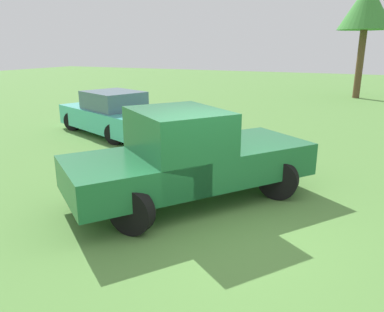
# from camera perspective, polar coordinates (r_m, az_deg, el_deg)

# --- Properties ---
(ground_plane) EXTENTS (80.00, 80.00, 0.00)m
(ground_plane) POSITION_cam_1_polar(r_m,az_deg,el_deg) (6.29, 4.21, -11.26)
(ground_plane) COLOR #54843D
(pickup_truck) EXTENTS (4.27, 4.90, 1.81)m
(pickup_truck) POSITION_cam_1_polar(r_m,az_deg,el_deg) (7.07, -0.87, 0.15)
(pickup_truck) COLOR black
(pickup_truck) RESTS_ON ground_plane
(sedan_near) EXTENTS (4.58, 3.18, 1.47)m
(sedan_near) POSITION_cam_1_polar(r_m,az_deg,el_deg) (13.16, -12.16, 6.26)
(sedan_near) COLOR black
(sedan_near) RESTS_ON ground_plane
(tree_side) EXTENTS (2.96, 2.96, 6.34)m
(tree_side) POSITION_cam_1_polar(r_m,az_deg,el_deg) (24.20, 25.16, 19.90)
(tree_side) COLOR brown
(tree_side) RESTS_ON ground_plane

